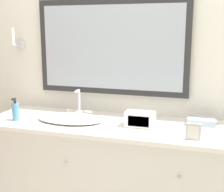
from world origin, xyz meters
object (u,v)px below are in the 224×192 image
at_px(sink_basin, 71,118).
at_px(picture_frame, 193,132).
at_px(soap_bottle, 16,111).
at_px(appliance_box, 140,119).

bearing_deg(sink_basin, picture_frame, -10.90).
height_order(soap_bottle, appliance_box, soap_bottle).
relative_size(sink_basin, appliance_box, 2.51).
height_order(sink_basin, soap_bottle, sink_basin).
relative_size(soap_bottle, appliance_box, 0.86).
xyz_separation_m(sink_basin, soap_bottle, (-0.39, -0.12, 0.05)).
bearing_deg(soap_bottle, sink_basin, 16.48).
relative_size(appliance_box, picture_frame, 1.90).
relative_size(sink_basin, picture_frame, 4.76).
xyz_separation_m(appliance_box, picture_frame, (0.36, -0.17, -0.00)).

